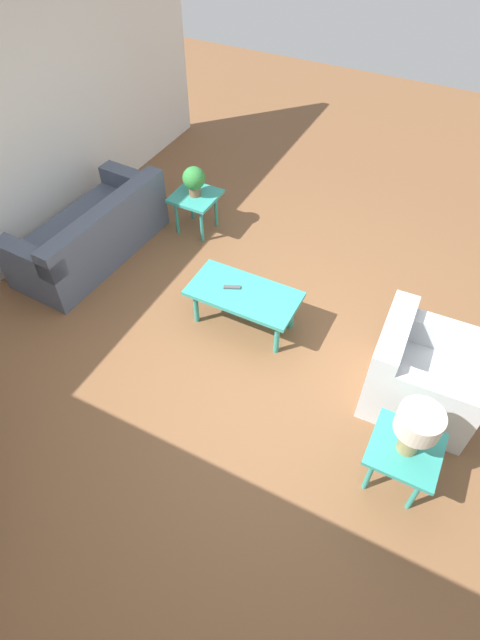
{
  "coord_description": "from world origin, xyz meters",
  "views": [
    {
      "loc": [
        -1.16,
        2.77,
        3.72
      ],
      "look_at": [
        0.18,
        0.18,
        0.55
      ],
      "focal_mm": 28.0,
      "sensor_mm": 36.0,
      "label": 1
    }
  ],
  "objects_px": {
    "coffee_table": "(244,296)",
    "side_table_plant": "(196,200)",
    "armchair": "(419,375)",
    "table_lamp": "(417,426)",
    "potted_plant": "(194,179)",
    "side_table_lamp": "(404,453)",
    "sofa": "(93,234)"
  },
  "relations": [
    {
      "from": "sofa",
      "to": "coffee_table",
      "type": "xyz_separation_m",
      "value": [
        -1.99,
        0.2,
        0.1
      ]
    },
    {
      "from": "armchair",
      "to": "sofa",
      "type": "bearing_deg",
      "value": 83.17
    },
    {
      "from": "armchair",
      "to": "table_lamp",
      "type": "height_order",
      "value": "table_lamp"
    },
    {
      "from": "sofa",
      "to": "side_table_lamp",
      "type": "xyz_separation_m",
      "value": [
        -3.77,
        1.13,
        0.12
      ]
    },
    {
      "from": "side_table_plant",
      "to": "coffee_table",
      "type": "bearing_deg",
      "value": 136.63
    },
    {
      "from": "table_lamp",
      "to": "armchair",
      "type": "bearing_deg",
      "value": -85.44
    },
    {
      "from": "coffee_table",
      "to": "potted_plant",
      "type": "relative_size",
      "value": 3.05
    },
    {
      "from": "coffee_table",
      "to": "side_table_plant",
      "type": "xyz_separation_m",
      "value": [
        1.21,
        -1.14,
        0.02
      ]
    },
    {
      "from": "coffee_table",
      "to": "side_table_plant",
      "type": "distance_m",
      "value": 1.66
    },
    {
      "from": "potted_plant",
      "to": "side_table_plant",
      "type": "bearing_deg",
      "value": 0.0
    },
    {
      "from": "coffee_table",
      "to": "side_table_lamp",
      "type": "distance_m",
      "value": 2.0
    },
    {
      "from": "coffee_table",
      "to": "table_lamp",
      "type": "relative_size",
      "value": 2.39
    },
    {
      "from": "potted_plant",
      "to": "side_table_lamp",
      "type": "bearing_deg",
      "value": 145.28
    },
    {
      "from": "side_table_plant",
      "to": "side_table_lamp",
      "type": "xyz_separation_m",
      "value": [
        -2.98,
        2.07,
        0.0
      ]
    },
    {
      "from": "sofa",
      "to": "coffee_table",
      "type": "distance_m",
      "value": 2.0
    },
    {
      "from": "sofa",
      "to": "armchair",
      "type": "relative_size",
      "value": 2.05
    },
    {
      "from": "coffee_table",
      "to": "table_lamp",
      "type": "height_order",
      "value": "table_lamp"
    },
    {
      "from": "sofa",
      "to": "potted_plant",
      "type": "relative_size",
      "value": 5.37
    },
    {
      "from": "sofa",
      "to": "side_table_plant",
      "type": "distance_m",
      "value": 1.23
    },
    {
      "from": "armchair",
      "to": "side_table_plant",
      "type": "height_order",
      "value": "armchair"
    },
    {
      "from": "coffee_table",
      "to": "side_table_lamp",
      "type": "height_order",
      "value": "side_table_lamp"
    },
    {
      "from": "armchair",
      "to": "side_table_plant",
      "type": "bearing_deg",
      "value": 64.78
    },
    {
      "from": "sofa",
      "to": "armchair",
      "type": "distance_m",
      "value": 3.71
    },
    {
      "from": "side_table_lamp",
      "to": "table_lamp",
      "type": "relative_size",
      "value": 1.14
    },
    {
      "from": "coffee_table",
      "to": "side_table_plant",
      "type": "relative_size",
      "value": 2.09
    },
    {
      "from": "armchair",
      "to": "potted_plant",
      "type": "xyz_separation_m",
      "value": [
        2.92,
        -1.25,
        0.35
      ]
    },
    {
      "from": "side_table_lamp",
      "to": "sofa",
      "type": "bearing_deg",
      "value": -16.67
    },
    {
      "from": "armchair",
      "to": "coffee_table",
      "type": "bearing_deg",
      "value": 84.26
    },
    {
      "from": "sofa",
      "to": "side_table_lamp",
      "type": "height_order",
      "value": "sofa"
    },
    {
      "from": "armchair",
      "to": "table_lamp",
      "type": "relative_size",
      "value": 2.05
    },
    {
      "from": "side_table_lamp",
      "to": "table_lamp",
      "type": "bearing_deg",
      "value": 0.0
    },
    {
      "from": "sofa",
      "to": "potted_plant",
      "type": "bearing_deg",
      "value": 142.83
    }
  ]
}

